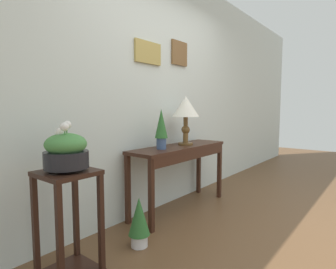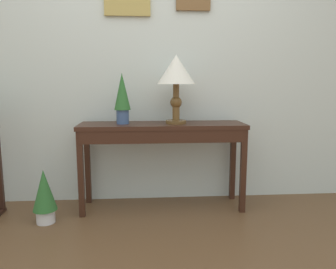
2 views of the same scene
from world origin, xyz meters
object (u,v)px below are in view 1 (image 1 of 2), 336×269
Objects in this scene: table_lamp at (186,109)px; pedestal_stand_left at (69,224)px; potted_plant_floor at (139,220)px; console_table at (181,155)px; potted_plant_on_console at (161,127)px; planter_bowl_wide at (66,151)px.

table_lamp reaches higher than pedestal_stand_left.
console_table is at bearing 14.21° from potted_plant_floor.
potted_plant_on_console is 0.97m from potted_plant_floor.
potted_plant_on_console is 1.32m from pedestal_stand_left.
potted_plant_floor is at bearing -166.06° from table_lamp.
pedestal_stand_left is (-1.60, -0.16, -0.77)m from table_lamp.
console_table is 3.30× the size of potted_plant_on_console.
potted_plant_floor is (0.58, -0.10, -0.64)m from planter_bowl_wide.
table_lamp is 1.40m from potted_plant_floor.
table_lamp reaches higher than potted_plant_floor.
console_table is 1.52m from planter_bowl_wide.
planter_bowl_wide is (-1.49, -0.13, 0.24)m from console_table.
potted_plant_on_console is 1.18m from planter_bowl_wide.
potted_plant_on_console is at bearing 176.44° from console_table.
pedestal_stand_left is at bearing 31.21° from planter_bowl_wide.
console_table is 1.52m from pedestal_stand_left.
potted_plant_floor is at bearing -156.82° from potted_plant_on_console.
potted_plant_floor is at bearing -9.52° from planter_bowl_wide.
potted_plant_floor is at bearing -165.79° from console_table.
pedestal_stand_left reaches higher than potted_plant_floor.
planter_bowl_wide is at bearing -174.87° from console_table.
console_table is at bearing -168.18° from table_lamp.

